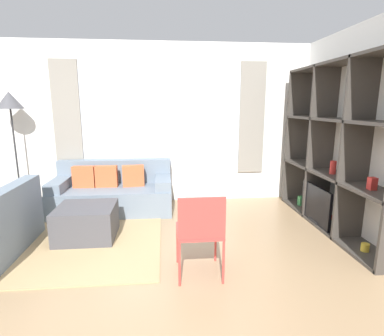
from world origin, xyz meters
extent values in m
plane|color=#9E7F5B|center=(0.00, 0.00, 0.00)|extent=(16.00, 16.00, 0.00)
cube|color=white|center=(0.00, 2.84, 1.35)|extent=(6.24, 0.07, 2.70)
cube|color=silver|center=(0.00, 2.80, 1.45)|extent=(2.77, 0.01, 1.60)
cube|color=gray|center=(-1.56, 2.78, 1.45)|extent=(0.44, 0.03, 1.90)
cube|color=gray|center=(1.56, 2.78, 1.45)|extent=(0.44, 0.03, 1.90)
cube|color=white|center=(2.56, 1.40, 1.35)|extent=(0.07, 4.00, 2.70)
cube|color=tan|center=(-1.22, 1.37, 0.01)|extent=(2.36, 2.27, 0.01)
cube|color=silver|center=(2.51, 1.38, 1.12)|extent=(0.02, 2.40, 2.23)
cube|color=#3D3833|center=(2.32, 0.98, 1.12)|extent=(0.41, 0.04, 2.23)
cube|color=#3D3833|center=(2.32, 1.78, 1.12)|extent=(0.41, 0.04, 2.23)
cube|color=#3D3833|center=(2.32, 2.58, 1.12)|extent=(0.41, 0.04, 2.23)
cube|color=#3D3833|center=(2.32, 1.38, 0.02)|extent=(0.41, 2.40, 0.04)
cube|color=#3D3833|center=(2.32, 1.38, 0.74)|extent=(0.41, 2.40, 0.04)
cube|color=#3D3833|center=(2.32, 1.38, 1.49)|extent=(0.41, 2.40, 0.04)
cube|color=#3D3833|center=(2.32, 1.38, 2.21)|extent=(0.41, 2.40, 0.04)
cube|color=black|center=(2.15, 1.49, 0.30)|extent=(0.04, 0.76, 0.53)
cube|color=black|center=(2.17, 1.49, 0.05)|extent=(0.10, 0.24, 0.03)
cylinder|color=red|center=(2.29, 1.39, 0.85)|extent=(0.08, 0.08, 0.18)
cube|color=red|center=(2.29, 0.61, 0.83)|extent=(0.08, 0.08, 0.14)
cylinder|color=gold|center=(2.29, 0.60, 0.08)|extent=(0.09, 0.09, 0.09)
cube|color=red|center=(2.29, 1.41, 0.11)|extent=(0.09, 0.09, 0.14)
cube|color=#388947|center=(2.29, 2.22, 0.11)|extent=(0.10, 0.10, 0.15)
cylinder|color=#232328|center=(2.29, 1.37, 0.07)|extent=(0.08, 0.08, 0.07)
cube|color=slate|center=(-0.80, 2.32, 0.20)|extent=(1.85, 0.85, 0.40)
cube|color=slate|center=(-0.80, 2.65, 0.59)|extent=(1.85, 0.18, 0.39)
cube|color=slate|center=(-1.60, 2.32, 0.47)|extent=(0.24, 0.79, 0.15)
cube|color=slate|center=(0.00, 2.32, 0.47)|extent=(0.24, 0.79, 0.15)
cube|color=#C65B33|center=(-0.48, 2.37, 0.57)|extent=(0.35, 0.16, 0.34)
cube|color=#C65B33|center=(-0.90, 2.37, 0.57)|extent=(0.34, 0.12, 0.34)
cube|color=#C65B33|center=(-1.25, 2.37, 0.57)|extent=(0.35, 0.14, 0.34)
cube|color=slate|center=(-1.71, 0.85, 0.59)|extent=(0.18, 1.57, 0.39)
cube|color=slate|center=(-2.04, 1.52, 0.47)|extent=(0.79, 0.24, 0.15)
cube|color=#47474C|center=(-0.98, 1.33, 0.21)|extent=(0.72, 0.65, 0.43)
cylinder|color=black|center=(-2.30, 2.52, 0.01)|extent=(0.26, 0.26, 0.02)
cylinder|color=#2D2D30|center=(-2.30, 2.52, 0.82)|extent=(0.03, 0.03, 1.60)
cone|color=#4C4C51|center=(-2.30, 2.52, 1.75)|extent=(0.40, 0.40, 0.26)
cylinder|color=#CC3D38|center=(0.56, 0.61, 0.22)|extent=(0.02, 0.02, 0.44)
cylinder|color=#CC3D38|center=(0.15, 0.61, 0.22)|extent=(0.02, 0.02, 0.44)
cylinder|color=#CC3D38|center=(0.56, 0.18, 0.22)|extent=(0.02, 0.02, 0.44)
cylinder|color=#CC3D38|center=(0.15, 0.18, 0.22)|extent=(0.02, 0.02, 0.44)
cube|color=#CC3D38|center=(0.35, 0.39, 0.45)|extent=(0.44, 0.46, 0.02)
cube|color=#CC3D38|center=(0.35, 0.18, 0.66)|extent=(0.44, 0.02, 0.40)
camera|label=1|loc=(0.02, -2.37, 1.67)|focal=28.00mm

